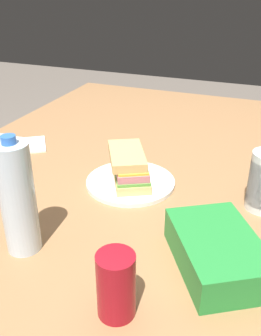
{
  "coord_description": "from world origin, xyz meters",
  "views": [
    {
      "loc": [
        -0.97,
        -0.35,
        1.26
      ],
      "look_at": [
        -0.12,
        -0.01,
        0.79
      ],
      "focal_mm": 40.76,
      "sensor_mm": 36.0,
      "label": 1
    }
  ],
  "objects_px": {
    "dining_table": "(140,186)",
    "chip_bag": "(217,252)",
    "soda_can_silver": "(0,158)",
    "sandwich": "(130,166)",
    "soda_can_red": "(116,285)",
    "water_bottle_tall": "(18,199)",
    "paper_plate": "(130,182)"
  },
  "relations": [
    {
      "from": "paper_plate",
      "to": "soda_can_red",
      "type": "distance_m",
      "value": 0.45
    },
    {
      "from": "water_bottle_tall",
      "to": "dining_table",
      "type": "bearing_deg",
      "value": -11.75
    },
    {
      "from": "chip_bag",
      "to": "soda_can_silver",
      "type": "relative_size",
      "value": 1.89
    },
    {
      "from": "soda_can_red",
      "to": "sandwich",
      "type": "bearing_deg",
      "value": 18.8
    },
    {
      "from": "dining_table",
      "to": "chip_bag",
      "type": "bearing_deg",
      "value": -141.18
    },
    {
      "from": "water_bottle_tall",
      "to": "soda_can_red",
      "type": "bearing_deg",
      "value": -109.42
    },
    {
      "from": "sandwich",
      "to": "soda_can_red",
      "type": "bearing_deg",
      "value": -161.2
    },
    {
      "from": "sandwich",
      "to": "soda_can_red",
      "type": "distance_m",
      "value": 0.45
    },
    {
      "from": "dining_table",
      "to": "paper_plate",
      "type": "bearing_deg",
      "value": -173.3
    },
    {
      "from": "soda_can_red",
      "to": "paper_plate",
      "type": "bearing_deg",
      "value": 18.49
    },
    {
      "from": "chip_bag",
      "to": "water_bottle_tall",
      "type": "bearing_deg",
      "value": 71.34
    },
    {
      "from": "paper_plate",
      "to": "sandwich",
      "type": "relative_size",
      "value": 1.22
    },
    {
      "from": "sandwich",
      "to": "chip_bag",
      "type": "relative_size",
      "value": 0.87
    },
    {
      "from": "water_bottle_tall",
      "to": "chip_bag",
      "type": "bearing_deg",
      "value": -76.73
    },
    {
      "from": "soda_can_red",
      "to": "soda_can_silver",
      "type": "distance_m",
      "value": 0.59
    },
    {
      "from": "dining_table",
      "to": "chip_bag",
      "type": "xyz_separation_m",
      "value": [
        -0.36,
        -0.29,
        0.11
      ]
    },
    {
      "from": "dining_table",
      "to": "chip_bag",
      "type": "relative_size",
      "value": 7.12
    },
    {
      "from": "sandwich",
      "to": "chip_bag",
      "type": "height_order",
      "value": "sandwich"
    },
    {
      "from": "chip_bag",
      "to": "dining_table",
      "type": "bearing_deg",
      "value": 6.9
    },
    {
      "from": "dining_table",
      "to": "sandwich",
      "type": "height_order",
      "value": "sandwich"
    },
    {
      "from": "dining_table",
      "to": "paper_plate",
      "type": "relative_size",
      "value": 6.7
    },
    {
      "from": "sandwich",
      "to": "chip_bag",
      "type": "bearing_deg",
      "value": -131.17
    },
    {
      "from": "water_bottle_tall",
      "to": "soda_can_silver",
      "type": "distance_m",
      "value": 0.35
    },
    {
      "from": "sandwich",
      "to": "soda_can_silver",
      "type": "bearing_deg",
      "value": 105.83
    },
    {
      "from": "dining_table",
      "to": "paper_plate",
      "type": "height_order",
      "value": "paper_plate"
    },
    {
      "from": "soda_can_silver",
      "to": "water_bottle_tall",
      "type": "bearing_deg",
      "value": -134.41
    },
    {
      "from": "water_bottle_tall",
      "to": "soda_can_silver",
      "type": "bearing_deg",
      "value": 45.59
    },
    {
      "from": "paper_plate",
      "to": "soda_can_silver",
      "type": "height_order",
      "value": "soda_can_silver"
    },
    {
      "from": "dining_table",
      "to": "soda_can_silver",
      "type": "distance_m",
      "value": 0.42
    },
    {
      "from": "chip_bag",
      "to": "water_bottle_tall",
      "type": "distance_m",
      "value": 0.41
    },
    {
      "from": "dining_table",
      "to": "soda_can_red",
      "type": "height_order",
      "value": "soda_can_red"
    },
    {
      "from": "soda_can_red",
      "to": "water_bottle_tall",
      "type": "height_order",
      "value": "water_bottle_tall"
    }
  ]
}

